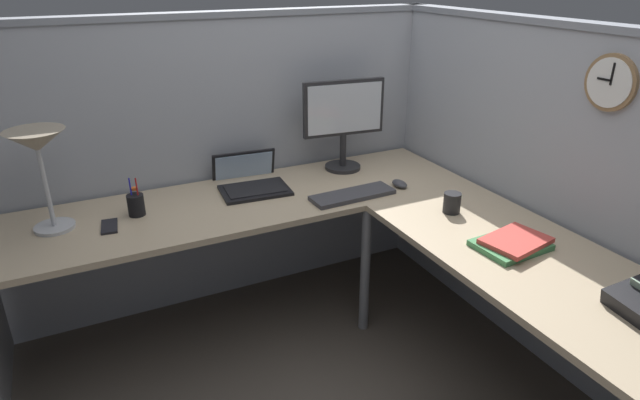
# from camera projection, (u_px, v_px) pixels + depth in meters

# --- Properties ---
(ground_plane) EXTENTS (6.80, 6.80, 0.00)m
(ground_plane) POSITION_uv_depth(u_px,v_px,m) (351.00, 353.00, 2.69)
(ground_plane) COLOR #4C443D
(cubicle_wall_back) EXTENTS (2.57, 0.12, 1.58)m
(cubicle_wall_back) POSITION_uv_depth(u_px,v_px,m) (220.00, 163.00, 2.94)
(cubicle_wall_back) COLOR #999EA8
(cubicle_wall_back) RESTS_ON ground
(cubicle_wall_right) EXTENTS (0.12, 2.37, 1.58)m
(cubicle_wall_right) POSITION_uv_depth(u_px,v_px,m) (546.00, 197.00, 2.50)
(cubicle_wall_right) COLOR #999EA8
(cubicle_wall_right) RESTS_ON ground
(desk) EXTENTS (2.35, 2.15, 0.73)m
(desk) POSITION_uv_depth(u_px,v_px,m) (331.00, 254.00, 2.34)
(desk) COLOR tan
(desk) RESTS_ON ground
(monitor) EXTENTS (0.46, 0.20, 0.50)m
(monitor) POSITION_uv_depth(u_px,v_px,m) (344.00, 118.00, 2.91)
(monitor) COLOR #232326
(monitor) RESTS_ON desk
(laptop) EXTENTS (0.37, 0.41, 0.22)m
(laptop) POSITION_uv_depth(u_px,v_px,m) (250.00, 181.00, 2.79)
(laptop) COLOR black
(laptop) RESTS_ON desk
(keyboard) EXTENTS (0.43, 0.16, 0.02)m
(keyboard) POSITION_uv_depth(u_px,v_px,m) (353.00, 195.00, 2.66)
(keyboard) COLOR #38383D
(keyboard) RESTS_ON desk
(computer_mouse) EXTENTS (0.06, 0.10, 0.03)m
(computer_mouse) POSITION_uv_depth(u_px,v_px,m) (400.00, 184.00, 2.78)
(computer_mouse) COLOR #38383D
(computer_mouse) RESTS_ON desk
(desk_lamp_dome) EXTENTS (0.24, 0.24, 0.44)m
(desk_lamp_dome) POSITION_uv_depth(u_px,v_px,m) (38.00, 149.00, 2.20)
(desk_lamp_dome) COLOR #B7BABF
(desk_lamp_dome) RESTS_ON desk
(pen_cup) EXTENTS (0.08, 0.08, 0.18)m
(pen_cup) POSITION_uv_depth(u_px,v_px,m) (136.00, 204.00, 2.45)
(pen_cup) COLOR black
(pen_cup) RESTS_ON desk
(cell_phone) EXTENTS (0.08, 0.15, 0.01)m
(cell_phone) POSITION_uv_depth(u_px,v_px,m) (109.00, 226.00, 2.35)
(cell_phone) COLOR black
(cell_phone) RESTS_ON desk
(book_stack) EXTENTS (0.31, 0.24, 0.04)m
(book_stack) POSITION_uv_depth(u_px,v_px,m) (513.00, 243.00, 2.17)
(book_stack) COLOR #3F7F4C
(book_stack) RESTS_ON desk
(coffee_mug) EXTENTS (0.08, 0.08, 0.10)m
(coffee_mug) POSITION_uv_depth(u_px,v_px,m) (452.00, 203.00, 2.48)
(coffee_mug) COLOR black
(coffee_mug) RESTS_ON desk
(wall_clock) EXTENTS (0.04, 0.22, 0.22)m
(wall_clock) POSITION_uv_depth(u_px,v_px,m) (611.00, 82.00, 2.04)
(wall_clock) COLOR olive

